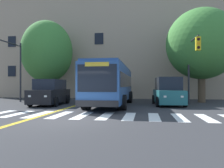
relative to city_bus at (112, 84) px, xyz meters
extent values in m
plane|color=#303033|center=(-0.88, -8.00, -1.75)|extent=(120.00, 120.00, 0.00)
cube|color=white|center=(-4.45, -6.27, -1.74)|extent=(0.57, 3.00, 0.01)
cube|color=white|center=(-3.18, -6.27, -1.74)|extent=(0.57, 3.00, 0.01)
cube|color=white|center=(-1.91, -6.27, -1.74)|extent=(0.57, 3.00, 0.01)
cube|color=white|center=(-0.64, -6.27, -1.74)|extent=(0.57, 3.00, 0.01)
cube|color=white|center=(0.63, -6.27, -1.74)|extent=(0.57, 3.00, 0.01)
cube|color=white|center=(1.90, -6.28, -1.74)|extent=(0.57, 3.00, 0.01)
cube|color=white|center=(3.17, -6.28, -1.74)|extent=(0.57, 3.00, 0.01)
cube|color=white|center=(4.44, -6.28, -1.74)|extent=(0.57, 3.00, 0.01)
cube|color=white|center=(5.71, -6.28, -1.74)|extent=(0.57, 3.00, 0.01)
cube|color=gold|center=(-2.86, 7.73, -1.74)|extent=(0.12, 36.00, 0.01)
cube|color=gold|center=(-2.70, 7.73, -1.74)|extent=(0.12, 36.00, 0.01)
cube|color=#2D5699|center=(0.00, -0.03, -0.02)|extent=(2.58, 11.41, 2.61)
cube|color=black|center=(1.27, -0.02, 0.24)|extent=(0.08, 10.48, 0.94)
cube|color=black|center=(-1.27, -0.03, 0.24)|extent=(0.08, 10.48, 0.94)
cube|color=black|center=(0.03, -5.73, 0.29)|extent=(2.27, 0.04, 1.57)
cube|color=yellow|center=(0.03, -5.74, 1.08)|extent=(1.39, 0.04, 0.24)
cube|color=#232326|center=(0.03, -5.76, -1.14)|extent=(2.47, 0.11, 0.36)
cube|color=#294E89|center=(0.00, -0.03, 1.37)|extent=(2.43, 10.95, 0.16)
cylinder|color=black|center=(1.22, -3.55, -1.24)|extent=(0.57, 1.02, 1.02)
cylinder|color=black|center=(-1.18, -3.56, -1.24)|extent=(0.57, 1.02, 1.02)
cylinder|color=black|center=(1.19, 2.54, -1.24)|extent=(0.57, 1.02, 1.02)
cylinder|color=black|center=(-1.22, 2.53, -1.24)|extent=(0.57, 1.02, 1.02)
cylinder|color=black|center=(1.18, 3.64, -1.24)|extent=(0.57, 1.02, 1.02)
cylinder|color=black|center=(-1.22, 3.63, -1.24)|extent=(0.57, 1.02, 1.02)
cube|color=black|center=(-5.11, -0.54, -1.01)|extent=(2.32, 5.14, 1.06)
cube|color=black|center=(-5.11, -0.49, -0.05)|extent=(2.00, 3.23, 0.85)
cube|color=white|center=(-4.34, -3.03, -0.90)|extent=(0.20, 0.05, 0.14)
cube|color=white|center=(-5.53, -3.11, -0.90)|extent=(0.20, 0.05, 0.14)
cylinder|color=black|center=(-3.99, -2.03, -1.37)|extent=(0.27, 0.77, 0.76)
cylinder|color=black|center=(-6.01, -2.17, -1.37)|extent=(0.27, 0.77, 0.76)
cylinder|color=black|center=(-4.20, 1.08, -1.37)|extent=(0.27, 0.77, 0.76)
cylinder|color=black|center=(-6.23, 0.94, -1.37)|extent=(0.27, 0.77, 0.76)
cube|color=#236B70|center=(4.56, 0.52, -1.02)|extent=(2.27, 4.76, 1.03)
cube|color=black|center=(4.56, 0.56, 0.01)|extent=(1.96, 2.99, 1.04)
cube|color=white|center=(5.30, -1.78, -0.92)|extent=(0.20, 0.05, 0.14)
cube|color=white|center=(4.11, -1.86, -0.92)|extent=(0.20, 0.05, 0.14)
cylinder|color=black|center=(5.66, -0.86, -1.37)|extent=(0.27, 0.77, 0.76)
cylinder|color=black|center=(3.64, -0.99, -1.37)|extent=(0.27, 0.77, 0.76)
cylinder|color=black|center=(5.48, 2.02, -1.37)|extent=(0.27, 0.77, 0.76)
cylinder|color=black|center=(3.46, 1.89, -1.37)|extent=(0.27, 0.77, 0.76)
cylinder|color=#28282D|center=(6.48, 2.11, 1.17)|extent=(0.16, 0.16, 5.84)
cylinder|color=#28282D|center=(6.53, 0.52, 3.56)|extent=(0.21, 3.17, 0.11)
cube|color=yellow|center=(6.58, -0.91, 2.96)|extent=(0.35, 0.29, 1.00)
cylinder|color=black|center=(6.58, -1.06, 3.26)|extent=(0.22, 0.04, 0.22)
cylinder|color=orange|center=(6.58, -1.06, 2.96)|extent=(0.22, 0.04, 0.22)
cylinder|color=black|center=(6.58, -1.06, 2.66)|extent=(0.22, 0.04, 0.22)
cylinder|color=#28282D|center=(-9.42, 2.10, 1.15)|extent=(0.16, 0.16, 5.79)
cylinder|color=#28282D|center=(-9.42, -0.12, 3.72)|extent=(0.11, 4.45, 0.11)
cylinder|color=brown|center=(8.05, 4.13, -0.39)|extent=(0.69, 0.69, 2.71)
ellipsoid|color=#428438|center=(8.05, 4.13, 3.83)|extent=(8.97, 9.08, 6.74)
cylinder|color=#4C3D2D|center=(-8.21, 5.39, -0.51)|extent=(0.64, 0.64, 2.46)
ellipsoid|color=#428438|center=(-8.21, 5.39, 3.67)|extent=(6.69, 6.82, 6.94)
cube|color=tan|center=(-2.93, 12.27, 5.23)|extent=(29.31, 7.23, 13.94)
cube|color=black|center=(-14.66, 8.63, 1.74)|extent=(1.10, 0.06, 1.40)
cube|color=black|center=(-2.93, 8.63, 1.74)|extent=(1.10, 0.06, 1.40)
cube|color=black|center=(8.79, 8.63, 1.74)|extent=(1.10, 0.06, 1.40)
cube|color=black|center=(-14.66, 8.63, 5.64)|extent=(1.10, 0.06, 1.40)
cube|color=black|center=(-2.93, 8.63, 5.64)|extent=(1.10, 0.06, 1.40)
cube|color=black|center=(8.79, 8.63, 5.64)|extent=(1.10, 0.06, 1.40)
camera|label=1|loc=(2.73, -17.74, -0.10)|focal=35.00mm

